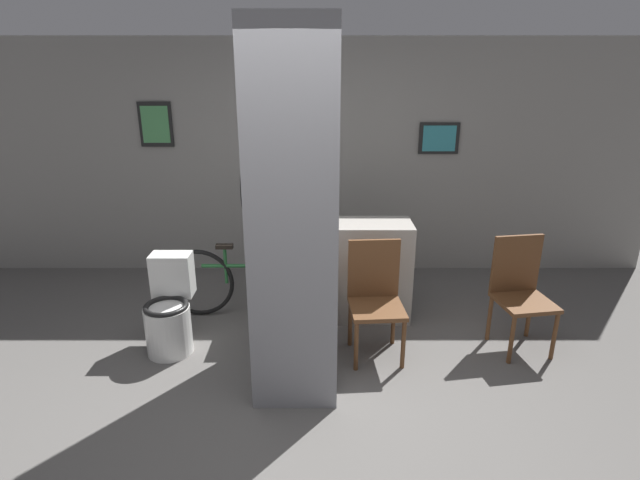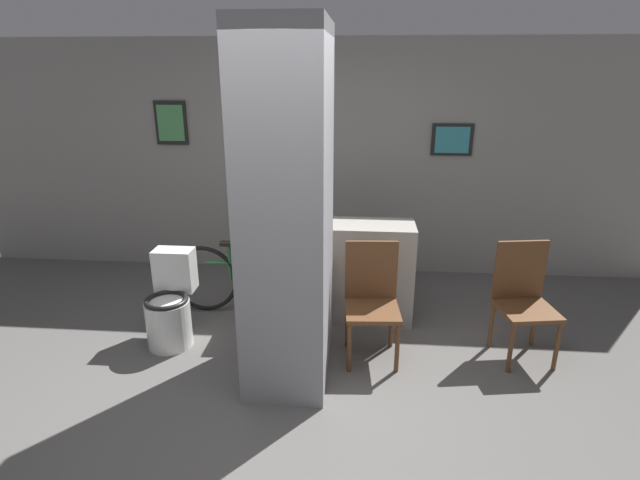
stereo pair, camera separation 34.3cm
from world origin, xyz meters
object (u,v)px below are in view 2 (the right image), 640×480
at_px(chair_near_pillar, 372,297).
at_px(bottle_tall, 311,208).
at_px(toilet, 170,307).
at_px(chair_by_doorway, 523,296).
at_px(bicycle, 258,279).

relative_size(chair_near_pillar, bottle_tall, 2.85).
bearing_deg(toilet, bottle_tall, 29.06).
distance_m(chair_by_doorway, bottle_tall, 1.97).
bearing_deg(chair_by_doorway, toilet, 172.07).
xyz_separation_m(chair_by_doorway, bottle_tall, (-1.80, 0.59, 0.55)).
xyz_separation_m(chair_near_pillar, bicycle, (-1.08, 0.65, -0.17)).
xyz_separation_m(chair_near_pillar, bottle_tall, (-0.57, 0.70, 0.55)).
bearing_deg(chair_by_doorway, bottle_tall, 152.91).
xyz_separation_m(toilet, chair_near_pillar, (1.73, -0.05, 0.19)).
distance_m(toilet, chair_by_doorway, 2.97).
relative_size(toilet, bottle_tall, 2.35).
bearing_deg(bicycle, bottle_tall, 5.39).
bearing_deg(toilet, chair_near_pillar, -1.71).
bearing_deg(bicycle, toilet, -137.48).
xyz_separation_m(bicycle, bottle_tall, (0.51, 0.05, 0.72)).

